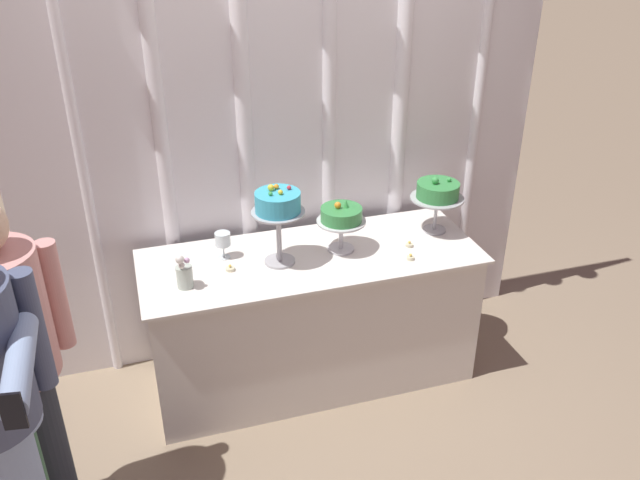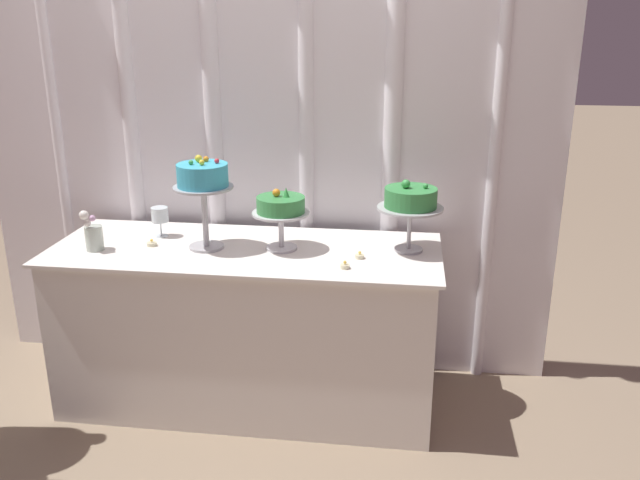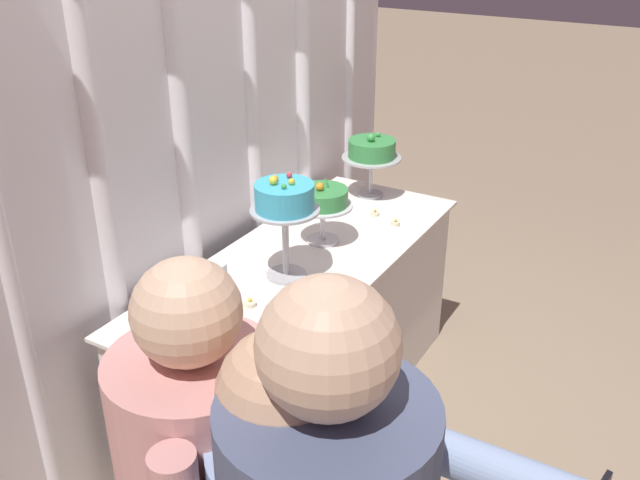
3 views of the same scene
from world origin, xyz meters
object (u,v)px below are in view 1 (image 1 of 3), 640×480
(flower_vase, at_px, (184,274))
(wine_glass, at_px, (223,240))
(cake_display_center, at_px, (341,218))
(guest_man_pink_jacket, at_px, (15,366))
(tealight_near_left, at_px, (410,258))
(tealight_far_left, at_px, (230,269))
(tealight_near_right, at_px, (409,245))
(cake_display_leftmost, at_px, (278,207))
(cake_display_rightmost, at_px, (438,193))
(cake_table, at_px, (312,317))

(flower_vase, bearing_deg, wine_glass, 45.59)
(cake_display_center, bearing_deg, flower_vase, -171.12)
(wine_glass, height_order, guest_man_pink_jacket, guest_man_pink_jacket)
(tealight_near_left, xyz_separation_m, guest_man_pink_jacket, (-1.85, -0.40, 0.05))
(wine_glass, bearing_deg, tealight_far_left, -87.45)
(tealight_near_left, relative_size, tealight_near_right, 0.97)
(tealight_near_left, bearing_deg, cake_display_leftmost, 164.94)
(cake_display_rightmost, relative_size, tealight_far_left, 7.12)
(flower_vase, xyz_separation_m, guest_man_pink_jacket, (-0.71, -0.47, -0.01))
(guest_man_pink_jacket, bearing_deg, cake_display_center, 21.28)
(wine_glass, relative_size, tealight_near_left, 3.60)
(wine_glass, height_order, tealight_far_left, wine_glass)
(cake_table, relative_size, cake_display_rightmost, 5.40)
(flower_vase, distance_m, guest_man_pink_jacket, 0.86)
(flower_vase, bearing_deg, cake_display_rightmost, 7.44)
(tealight_near_right, distance_m, guest_man_pink_jacket, 1.98)
(cake_display_center, bearing_deg, wine_glass, 170.44)
(cake_table, relative_size, guest_man_pink_jacket, 1.14)
(cake_display_leftmost, relative_size, tealight_near_right, 10.27)
(cake_display_rightmost, height_order, tealight_near_right, cake_display_rightmost)
(wine_glass, relative_size, tealight_near_right, 3.49)
(cake_table, height_order, cake_display_rightmost, cake_display_rightmost)
(wine_glass, xyz_separation_m, tealight_near_right, (0.97, -0.18, -0.09))
(cake_display_center, xyz_separation_m, tealight_near_right, (0.36, -0.08, -0.18))
(cake_display_center, xyz_separation_m, tealight_near_left, (0.31, -0.21, -0.18))
(tealight_near_right, bearing_deg, cake_display_leftmost, 176.36)
(cake_display_leftmost, relative_size, tealight_far_left, 9.15)
(flower_vase, height_order, tealight_near_right, flower_vase)
(cake_display_leftmost, bearing_deg, cake_table, 6.23)
(cake_display_center, xyz_separation_m, tealight_far_left, (-0.60, -0.04, -0.18))
(cake_display_rightmost, height_order, wine_glass, cake_display_rightmost)
(cake_table, distance_m, cake_display_leftmost, 0.73)
(tealight_near_left, xyz_separation_m, tealight_near_right, (0.05, 0.13, -0.00))
(tealight_near_left, bearing_deg, cake_display_rightmost, 44.68)
(cake_display_rightmost, relative_size, tealight_near_left, 8.26)
(cake_display_center, height_order, flower_vase, cake_display_center)
(cake_display_center, height_order, tealight_near_left, cake_display_center)
(cake_table, distance_m, flower_vase, 0.82)
(cake_display_center, relative_size, cake_display_rightmost, 0.88)
(cake_display_rightmost, bearing_deg, tealight_near_right, -148.51)
(cake_display_center, bearing_deg, cake_display_leftmost, -174.87)
(tealight_near_right, bearing_deg, flower_vase, -177.38)
(flower_vase, relative_size, tealight_far_left, 4.23)
(cake_display_leftmost, bearing_deg, wine_glass, 153.34)
(cake_display_center, distance_m, wine_glass, 0.62)
(cake_display_leftmost, relative_size, guest_man_pink_jacket, 0.27)
(guest_man_pink_jacket, bearing_deg, wine_glass, 36.81)
(cake_display_leftmost, height_order, cake_display_center, cake_display_leftmost)
(cake_table, bearing_deg, tealight_far_left, -176.53)
(cake_display_leftmost, distance_m, cake_display_center, 0.36)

